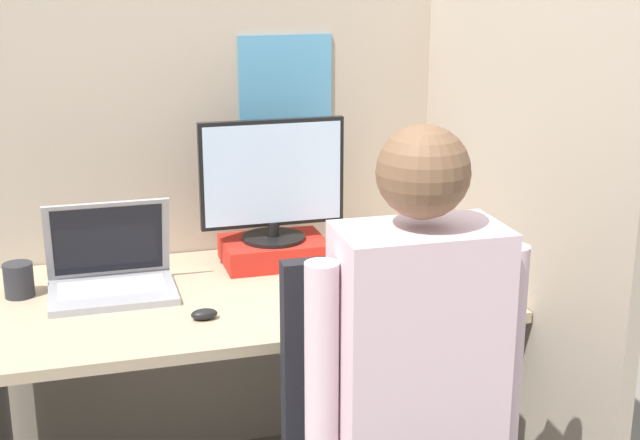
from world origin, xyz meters
name	(u,v)px	position (x,y,z in m)	size (l,w,h in m)	color
cubicle_panel_back	(214,220)	(0.00, 0.80, 0.81)	(1.96, 0.05, 1.62)	tan
cubicle_panel_right	(490,246)	(0.76, 0.31, 0.81)	(0.04, 1.43, 1.62)	tan
desk	(240,346)	(0.00, 0.39, 0.54)	(1.46, 0.77, 0.72)	tan
paper_box	(274,251)	(0.16, 0.60, 0.76)	(0.32, 0.23, 0.08)	red
monitor	(273,181)	(0.16, 0.60, 0.98)	(0.45, 0.20, 0.38)	black
laptop	(111,276)	(-0.35, 0.47, 0.77)	(0.35, 0.26, 0.26)	#99999E
mouse	(204,314)	(-0.13, 0.20, 0.73)	(0.07, 0.04, 0.03)	black
stapler	(453,274)	(0.63, 0.28, 0.74)	(0.05, 0.12, 0.05)	#2D2D33
carrot_toy	(300,298)	(0.14, 0.22, 0.74)	(0.05, 0.15, 0.05)	orange
person	(427,405)	(0.23, -0.48, 0.76)	(0.48, 0.46, 1.33)	black
pen_cup	(19,280)	(-0.60, 0.51, 0.77)	(0.08, 0.08, 0.10)	#28282D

